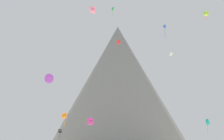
% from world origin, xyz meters
% --- Properties ---
extents(rock_massif, '(72.55, 72.55, 64.21)m').
position_xyz_m(rock_massif, '(5.39, 94.55, 29.19)').
color(rock_massif, slate).
rests_on(rock_massif, ground_plane).
extents(kite_red_high, '(1.18, 1.09, 1.24)m').
position_xyz_m(kite_red_high, '(0.90, 44.82, 33.42)').
color(kite_red_high, red).
extents(kite_green_high, '(0.59, 0.72, 2.90)m').
position_xyz_m(kite_green_high, '(-2.05, 31.42, 37.18)').
color(kite_green_high, green).
extents(kite_pink_high, '(1.53, 1.49, 1.50)m').
position_xyz_m(kite_pink_high, '(-7.40, 22.93, 31.90)').
color(kite_pink_high, pink).
extents(kite_violet_mid, '(2.65, 1.20, 2.55)m').
position_xyz_m(kite_violet_mid, '(-18.84, 37.23, 19.00)').
color(kite_violet_mid, purple).
extents(kite_blue_high, '(1.18, 1.15, 4.83)m').
position_xyz_m(kite_blue_high, '(17.25, 47.33, 40.73)').
color(kite_blue_high, blue).
extents(kite_orange_low, '(1.39, 1.34, 3.69)m').
position_xyz_m(kite_orange_low, '(-14.28, 37.94, 9.16)').
color(kite_orange_low, orange).
extents(kite_lime_high, '(0.96, 0.98, 2.95)m').
position_xyz_m(kite_lime_high, '(20.31, 24.16, 32.84)').
color(kite_lime_high, '#8CD133').
extents(kite_black_low, '(1.07, 1.12, 2.81)m').
position_xyz_m(kite_black_low, '(-17.53, 56.52, 6.05)').
color(kite_black_low, black).
extents(kite_white_high, '(1.11, 1.16, 3.72)m').
position_xyz_m(kite_white_high, '(22.52, 58.03, 34.90)').
color(kite_white_high, white).
extents(kite_teal_low, '(0.85, 1.95, 4.40)m').
position_xyz_m(kite_teal_low, '(26.93, 43.49, 8.20)').
color(kite_teal_low, teal).
extents(kite_magenta_low, '(1.84, 1.82, 1.67)m').
position_xyz_m(kite_magenta_low, '(-7.41, 35.17, 7.56)').
color(kite_magenta_low, '#D1339E').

